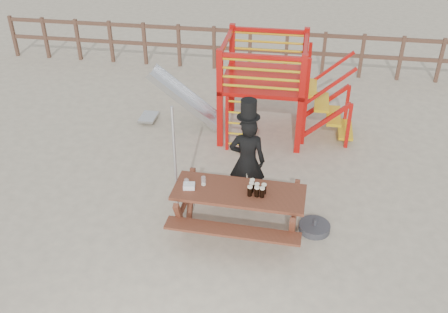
% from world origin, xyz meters
% --- Properties ---
extents(ground, '(60.00, 60.00, 0.00)m').
position_xyz_m(ground, '(0.00, 0.00, 0.00)').
color(ground, '#C3B497').
rests_on(ground, ground).
extents(back_fence, '(15.09, 0.09, 1.20)m').
position_xyz_m(back_fence, '(0.00, 7.00, 0.74)').
color(back_fence, brown).
rests_on(back_fence, ground).
extents(playground_fort, '(4.71, 1.84, 2.10)m').
position_xyz_m(playground_fort, '(0.12, 3.58, 1.07)').
color(playground_fort, red).
rests_on(playground_fort, ground).
extents(picnic_table, '(2.10, 1.48, 0.80)m').
position_xyz_m(picnic_table, '(0.16, 0.14, 0.50)').
color(picnic_table, brown).
rests_on(picnic_table, ground).
extents(man_with_hat, '(0.63, 0.43, 1.98)m').
position_xyz_m(man_with_hat, '(0.19, 0.94, 0.89)').
color(man_with_hat, black).
rests_on(man_with_hat, ground).
extents(metal_pole, '(0.05, 0.05, 2.11)m').
position_xyz_m(metal_pole, '(-0.87, 0.27, 1.06)').
color(metal_pole, '#B2B2B7').
rests_on(metal_pole, ground).
extents(parasol_base, '(0.51, 0.51, 0.22)m').
position_xyz_m(parasol_base, '(1.39, 0.35, 0.06)').
color(parasol_base, '#37373C').
rests_on(parasol_base, ground).
extents(paper_bag, '(0.20, 0.17, 0.08)m').
position_xyz_m(paper_bag, '(-0.62, 0.09, 0.84)').
color(paper_bag, white).
rests_on(paper_bag, picnic_table).
extents(stout_pints, '(0.28, 0.27, 0.17)m').
position_xyz_m(stout_pints, '(0.43, 0.12, 0.88)').
color(stout_pints, black).
rests_on(stout_pints, picnic_table).
extents(empty_glasses, '(0.32, 0.19, 0.15)m').
position_xyz_m(empty_glasses, '(-0.54, 0.16, 0.87)').
color(empty_glasses, silver).
rests_on(empty_glasses, picnic_table).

